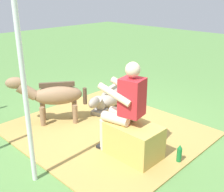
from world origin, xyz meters
name	(u,v)px	position (x,y,z in m)	size (l,w,h in m)	color
ground_plane	(106,126)	(0.00, 0.00, 0.00)	(24.00, 24.00, 0.00)	#568442
hay_patch	(106,131)	(-0.14, 0.14, 0.01)	(2.99, 2.66, 0.02)	#AD8C47
hay_bale	(134,141)	(-0.96, 0.40, 0.25)	(0.76, 0.49, 0.50)	tan
person_seated	(124,104)	(-0.80, 0.42, 0.77)	(0.71, 0.50, 1.38)	beige
pony_standing	(52,95)	(0.74, 0.57, 0.53)	(0.93, 1.17, 0.89)	#8C6B4C
pony_lying	(110,98)	(0.55, -0.67, 0.19)	(0.66, 1.35, 0.42)	gray
soda_bottle	(179,154)	(-1.52, 0.08, 0.14)	(0.07, 0.07, 0.28)	#197233
tent_pole_left	(25,96)	(-0.42, 1.67, 1.13)	(0.06, 0.06, 2.26)	silver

